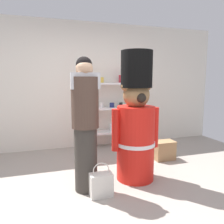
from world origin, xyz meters
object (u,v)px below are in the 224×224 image
merchandise_shelf (112,106)px  shopping_bag (101,184)px  teddy_bear_guard (136,123)px  person_shopper (85,123)px  display_crate (164,150)px

merchandise_shelf → shopping_bag: size_ratio=4.01×
teddy_bear_guard → person_shopper: teddy_bear_guard is taller
shopping_bag → display_crate: (1.41, 0.90, 0.02)m
merchandise_shelf → display_crate: bearing=-59.2°
display_crate → merchandise_shelf: bearing=120.8°
shopping_bag → display_crate: shopping_bag is taller
teddy_bear_guard → display_crate: bearing=35.0°
teddy_bear_guard → display_crate: teddy_bear_guard is taller
teddy_bear_guard → merchandise_shelf: bearing=84.3°
person_shopper → display_crate: (1.55, 0.68, -0.71)m
shopping_bag → display_crate: bearing=32.5°
merchandise_shelf → person_shopper: 1.98m
person_shopper → display_crate: bearing=23.7°
teddy_bear_guard → person_shopper: size_ratio=1.06×
person_shopper → shopping_bag: (0.14, -0.22, -0.73)m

